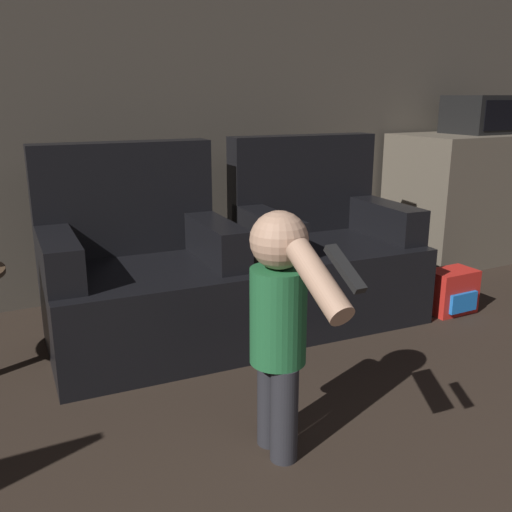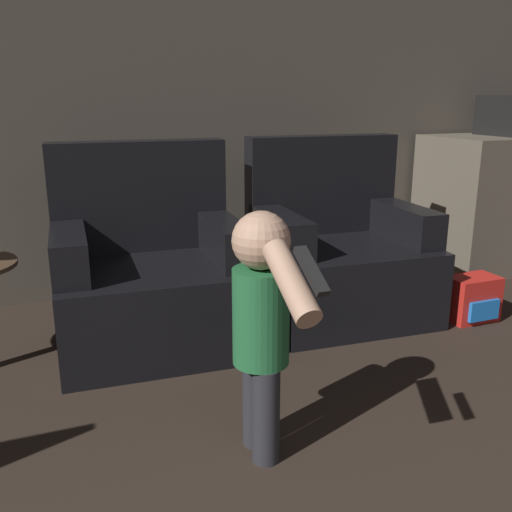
{
  "view_description": "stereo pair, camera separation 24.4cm",
  "coord_description": "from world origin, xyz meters",
  "px_view_note": "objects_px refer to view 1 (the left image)",
  "views": [
    {
      "loc": [
        -0.88,
        0.99,
        1.24
      ],
      "look_at": [
        0.22,
        3.07,
        0.57
      ],
      "focal_mm": 40.0,
      "sensor_mm": 36.0,
      "label": 1
    },
    {
      "loc": [
        -0.65,
        0.89,
        1.24
      ],
      "look_at": [
        0.22,
        3.07,
        0.57
      ],
      "focal_mm": 40.0,
      "sensor_mm": 36.0,
      "label": 2
    }
  ],
  "objects_px": {
    "armchair_right": "(321,254)",
    "person_toddler": "(279,317)",
    "toy_backpack": "(451,291)",
    "armchair_left": "(140,281)",
    "microwave": "(486,114)"
  },
  "relations": [
    {
      "from": "person_toddler",
      "to": "microwave",
      "type": "height_order",
      "value": "microwave"
    },
    {
      "from": "toy_backpack",
      "to": "armchair_left",
      "type": "bearing_deg",
      "value": 166.88
    },
    {
      "from": "armchair_left",
      "to": "microwave",
      "type": "xyz_separation_m",
      "value": [
        2.84,
        0.43,
        0.76
      ]
    },
    {
      "from": "armchair_right",
      "to": "toy_backpack",
      "type": "height_order",
      "value": "armchair_right"
    },
    {
      "from": "armchair_left",
      "to": "toy_backpack",
      "type": "xyz_separation_m",
      "value": [
        1.74,
        -0.41,
        -0.22
      ]
    },
    {
      "from": "armchair_left",
      "to": "toy_backpack",
      "type": "relative_size",
      "value": 3.61
    },
    {
      "from": "armchair_right",
      "to": "person_toddler",
      "type": "distance_m",
      "value": 1.48
    },
    {
      "from": "toy_backpack",
      "to": "microwave",
      "type": "distance_m",
      "value": 1.69
    },
    {
      "from": "toy_backpack",
      "to": "microwave",
      "type": "height_order",
      "value": "microwave"
    },
    {
      "from": "armchair_left",
      "to": "armchair_right",
      "type": "xyz_separation_m",
      "value": [
        1.09,
        -0.0,
        0.0
      ]
    },
    {
      "from": "armchair_right",
      "to": "person_toddler",
      "type": "height_order",
      "value": "armchair_right"
    },
    {
      "from": "microwave",
      "to": "armchair_left",
      "type": "bearing_deg",
      "value": -171.4
    },
    {
      "from": "armchair_right",
      "to": "toy_backpack",
      "type": "relative_size",
      "value": 3.61
    },
    {
      "from": "armchair_left",
      "to": "toy_backpack",
      "type": "distance_m",
      "value": 1.8
    },
    {
      "from": "toy_backpack",
      "to": "person_toddler",
      "type": "bearing_deg",
      "value": -155.61
    }
  ]
}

